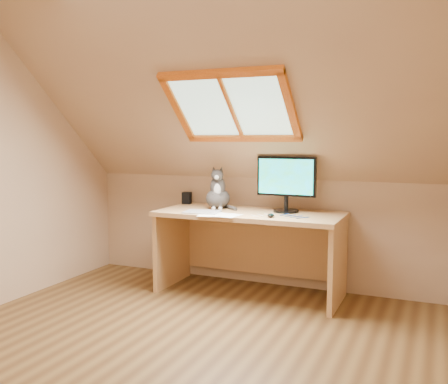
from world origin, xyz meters
The scene contains 10 objects.
ground centered at (0.00, 0.00, 0.00)m, with size 3.50×3.50×0.00m, color brown.
room_shell centered at (0.00, -0.09, 1.43)m, with size 3.52×3.52×2.41m.
desk centered at (0.03, 1.45, 0.51)m, with size 1.61×0.70×0.73m.
monitor centered at (0.32, 1.49, 1.01)m, with size 0.52×0.22×0.48m.
cat centered at (-0.31, 1.45, 0.87)m, with size 0.28×0.31×0.39m.
desk_speaker centered at (-0.72, 1.63, 0.79)m, with size 0.08×0.08×0.12m, color black.
graphics_tablet centered at (-0.33, 1.17, 0.74)m, with size 0.30×0.21×0.01m, color #B2B2B7.
mouse centered at (0.29, 1.17, 0.75)m, with size 0.05×0.10×0.03m, color black.
papers centered at (-0.10, 1.12, 0.74)m, with size 0.33×0.27×0.00m.
cables centered at (0.36, 1.26, 0.74)m, with size 0.51×0.26×0.01m.
Camera 1 is at (1.55, -2.65, 1.38)m, focal length 40.00 mm.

